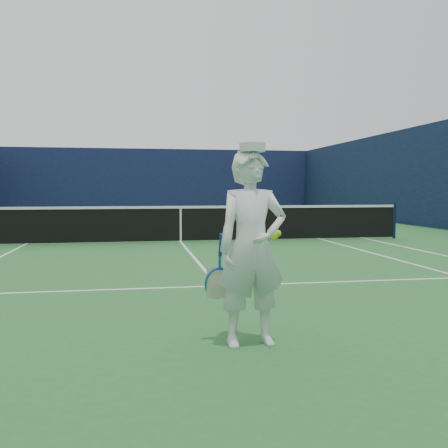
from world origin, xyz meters
The scene contains 5 objects.
ground centered at (0.00, 0.00, 0.00)m, with size 80.00×80.00×0.00m, color #25622B.
court_markings centered at (0.00, 0.00, 0.00)m, with size 11.03×23.83×0.01m.
windscreen_fence centered at (0.00, 0.00, 2.00)m, with size 20.12×36.12×4.00m.
tennis_net centered at (0.00, 0.00, 0.55)m, with size 12.88×0.09×1.07m.
tennis_player centered at (-0.15, -9.24, 0.92)m, with size 0.80×0.50×1.89m.
Camera 1 is at (-1.21, -13.75, 1.47)m, focal length 40.00 mm.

